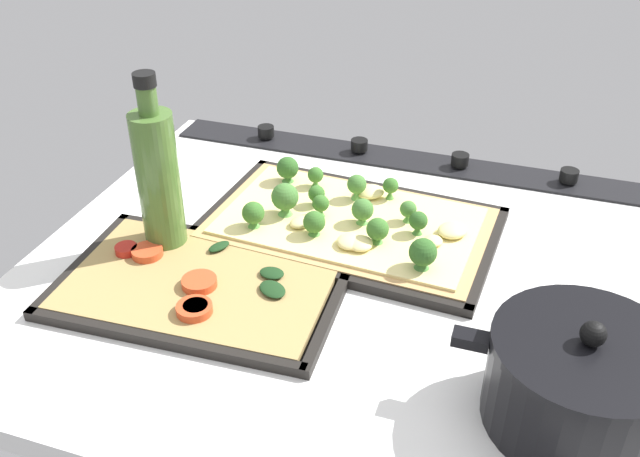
% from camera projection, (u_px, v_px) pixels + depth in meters
% --- Properties ---
extents(ground_plane, '(0.83, 0.71, 0.03)m').
position_uv_depth(ground_plane, '(353.00, 281.00, 0.90)').
color(ground_plane, white).
extents(stove_control_panel, '(0.80, 0.07, 0.03)m').
position_uv_depth(stove_control_panel, '(408.00, 158.00, 1.15)').
color(stove_control_panel, black).
rests_on(stove_control_panel, ground_plane).
extents(baking_tray_front, '(0.41, 0.27, 0.01)m').
position_uv_depth(baking_tray_front, '(349.00, 229.00, 0.97)').
color(baking_tray_front, black).
rests_on(baking_tray_front, ground_plane).
extents(broccoli_pizza, '(0.39, 0.25, 0.06)m').
position_uv_depth(broccoli_pizza, '(348.00, 220.00, 0.96)').
color(broccoli_pizza, tan).
rests_on(broccoli_pizza, baking_tray_front).
extents(baking_tray_back, '(0.35, 0.24, 0.01)m').
position_uv_depth(baking_tray_back, '(200.00, 286.00, 0.86)').
color(baking_tray_back, black).
rests_on(baking_tray_back, ground_plane).
extents(veggie_pizza_back, '(0.32, 0.21, 0.02)m').
position_uv_depth(veggie_pizza_back, '(199.00, 282.00, 0.86)').
color(veggie_pizza_back, '#A38750').
rests_on(veggie_pizza_back, baking_tray_back).
extents(cooking_pot, '(0.25, 0.18, 0.12)m').
position_uv_depth(cooking_pot, '(580.00, 382.00, 0.66)').
color(cooking_pot, black).
rests_on(cooking_pot, ground_plane).
extents(oil_bottle, '(0.05, 0.05, 0.24)m').
position_uv_depth(oil_bottle, '(159.00, 180.00, 0.88)').
color(oil_bottle, '#476B2D').
rests_on(oil_bottle, ground_plane).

